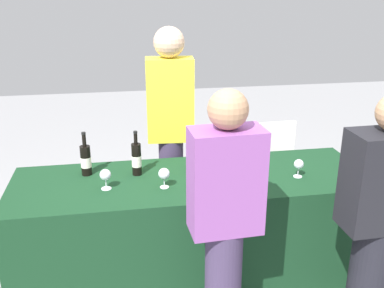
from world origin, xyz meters
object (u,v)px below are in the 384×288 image
(wine_glass_1, at_px, (164,174))
(guest_1, at_px, (378,217))
(wine_bottle_0, at_px, (86,160))
(wine_bottle_2, at_px, (194,156))
(server_pouring, at_px, (170,126))
(menu_board, at_px, (261,166))
(guest_0, at_px, (225,218))
(wine_glass_3, at_px, (299,165))
(wine_glass_0, at_px, (105,176))
(wine_bottle_1, at_px, (137,159))
(wine_bottle_3, at_px, (234,156))
(wine_glass_2, at_px, (197,176))

(wine_glass_1, distance_m, guest_1, 1.32)
(wine_bottle_0, distance_m, wine_bottle_2, 0.76)
(server_pouring, height_order, menu_board, server_pouring)
(wine_bottle_2, distance_m, guest_0, 0.77)
(wine_glass_3, relative_size, menu_board, 0.15)
(wine_glass_0, relative_size, guest_1, 0.09)
(wine_bottle_1, height_order, server_pouring, server_pouring)
(wine_glass_1, bearing_deg, guest_1, -29.02)
(wine_bottle_0, bearing_deg, wine_bottle_2, -7.05)
(wine_bottle_0, xyz_separation_m, wine_bottle_2, (0.75, -0.09, 0.01))
(wine_bottle_3, relative_size, wine_glass_1, 2.28)
(wine_glass_3, bearing_deg, wine_glass_1, -179.20)
(wine_bottle_2, relative_size, guest_0, 0.22)
(wine_bottle_3, xyz_separation_m, guest_0, (-0.25, -0.75, -0.05))
(wine_bottle_1, distance_m, wine_bottle_3, 0.69)
(guest_0, bearing_deg, wine_glass_1, 112.98)
(server_pouring, bearing_deg, wine_glass_3, 143.33)
(wine_bottle_1, relative_size, wine_glass_1, 2.35)
(wine_bottle_2, height_order, menu_board, wine_bottle_2)
(wine_glass_3, bearing_deg, wine_glass_2, -173.71)
(wine_bottle_1, distance_m, wine_glass_0, 0.29)
(wine_bottle_1, bearing_deg, wine_glass_1, -55.63)
(wine_bottle_2, height_order, wine_glass_1, wine_bottle_2)
(wine_bottle_3, distance_m, server_pouring, 0.66)
(wine_bottle_3, bearing_deg, wine_bottle_1, 175.52)
(wine_bottle_2, xyz_separation_m, server_pouring, (-0.11, 0.51, 0.07))
(wine_bottle_2, xyz_separation_m, wine_glass_1, (-0.24, -0.21, -0.03))
(wine_glass_3, bearing_deg, guest_1, -71.74)
(guest_0, height_order, guest_1, guest_0)
(wine_bottle_0, height_order, wine_glass_1, wine_bottle_0)
(wine_glass_0, bearing_deg, server_pouring, 52.68)
(wine_glass_0, relative_size, menu_board, 0.16)
(wine_glass_2, xyz_separation_m, server_pouring, (-0.08, 0.78, 0.09))
(wine_bottle_3, height_order, guest_1, guest_1)
(wine_glass_0, bearing_deg, guest_1, -24.00)
(wine_glass_0, relative_size, wine_glass_1, 1.01)
(wine_bottle_2, bearing_deg, menu_board, 46.75)
(menu_board, bearing_deg, server_pouring, -161.52)
(wine_bottle_0, relative_size, server_pouring, 0.18)
(menu_board, bearing_deg, wine_bottle_0, -156.09)
(server_pouring, relative_size, menu_board, 2.05)
(wine_bottle_0, height_order, guest_1, guest_1)
(wine_glass_0, xyz_separation_m, menu_board, (1.41, 1.00, -0.46))
(wine_glass_0, bearing_deg, wine_glass_3, -1.30)
(wine_bottle_0, relative_size, wine_glass_3, 2.44)
(wine_bottle_3, bearing_deg, wine_glass_1, -160.04)
(wine_glass_0, height_order, wine_glass_1, wine_glass_0)
(wine_glass_2, bearing_deg, wine_glass_0, 169.41)
(menu_board, bearing_deg, wine_bottle_2, -135.16)
(wine_bottle_2, distance_m, wine_glass_1, 0.32)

